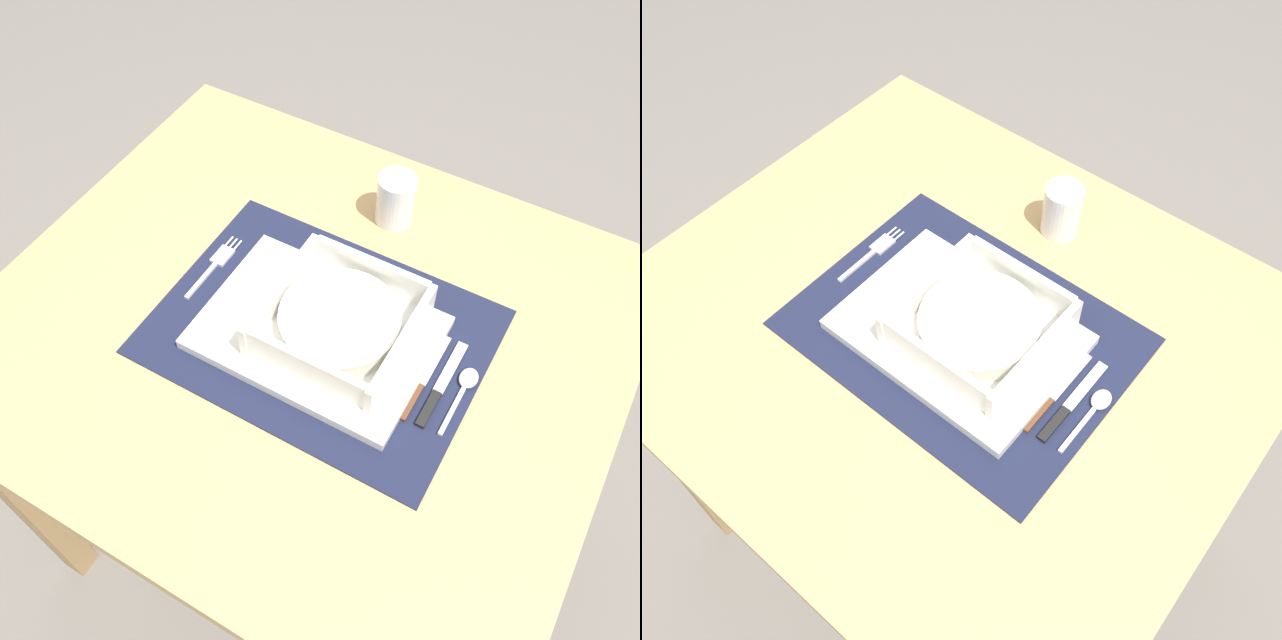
{
  "view_description": "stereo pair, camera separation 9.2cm",
  "coord_description": "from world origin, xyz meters",
  "views": [
    {
      "loc": [
        0.3,
        -0.47,
        1.53
      ],
      "look_at": [
        0.03,
        -0.0,
        0.78
      ],
      "focal_mm": 39.08,
      "sensor_mm": 36.0,
      "label": 1
    },
    {
      "loc": [
        0.37,
        -0.42,
        1.53
      ],
      "look_at": [
        0.03,
        -0.0,
        0.78
      ],
      "focal_mm": 39.08,
      "sensor_mm": 36.0,
      "label": 2
    }
  ],
  "objects": [
    {
      "name": "butter_knife",
      "position": [
        0.21,
        -0.01,
        0.75
      ],
      "size": [
        0.01,
        0.14,
        0.01
      ],
      "rotation": [
        0.0,
        0.0,
        -0.0
      ],
      "color": "black",
      "rests_on": "placemat"
    },
    {
      "name": "fork",
      "position": [
        -0.16,
        0.03,
        0.75
      ],
      "size": [
        0.02,
        0.13,
        0.0
      ],
      "rotation": [
        0.0,
        0.0,
        -0.01
      ],
      "color": "silver",
      "rests_on": "placemat"
    },
    {
      "name": "porridge_bowl",
      "position": [
        0.06,
        0.0,
        0.79
      ],
      "size": [
        0.19,
        0.19,
        0.06
      ],
      "color": "white",
      "rests_on": "serving_plate"
    },
    {
      "name": "dining_table",
      "position": [
        0.0,
        0.0,
        0.63
      ],
      "size": [
        0.86,
        0.75,
        0.75
      ],
      "color": "tan",
      "rests_on": "ground"
    },
    {
      "name": "spoon",
      "position": [
        0.23,
        0.02,
        0.76
      ],
      "size": [
        0.02,
        0.11,
        0.01
      ],
      "rotation": [
        0.0,
        0.0,
        0.02
      ],
      "color": "silver",
      "rests_on": "placemat"
    },
    {
      "name": "drinking_glass",
      "position": [
        0.02,
        0.24,
        0.79
      ],
      "size": [
        0.06,
        0.06,
        0.08
      ],
      "color": "white",
      "rests_on": "dining_table"
    },
    {
      "name": "bread_knife",
      "position": [
        0.18,
        -0.01,
        0.75
      ],
      "size": [
        0.01,
        0.14,
        0.01
      ],
      "rotation": [
        0.0,
        0.0,
        -0.09
      ],
      "color": "#59331E",
      "rests_on": "placemat"
    },
    {
      "name": "placemat",
      "position": [
        0.03,
        -0.0,
        0.75
      ],
      "size": [
        0.44,
        0.33,
        0.0
      ],
      "primitive_type": "cube",
      "color": "#191E38",
      "rests_on": "dining_table"
    },
    {
      "name": "serving_plate",
      "position": [
        0.03,
        -0.01,
        0.76
      ],
      "size": [
        0.31,
        0.22,
        0.02
      ],
      "primitive_type": "cube",
      "color": "white",
      "rests_on": "placemat"
    },
    {
      "name": "ground_plane",
      "position": [
        0.0,
        0.0,
        0.0
      ],
      "size": [
        6.0,
        6.0,
        0.0
      ],
      "primitive_type": "plane",
      "color": "slate"
    }
  ]
}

